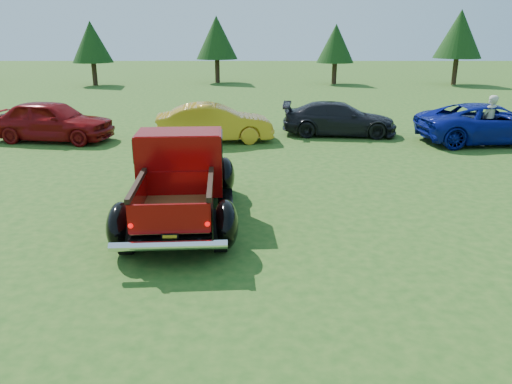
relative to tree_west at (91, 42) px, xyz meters
name	(u,v)px	position (x,y,z in m)	size (l,w,h in m)	color
ground	(255,242)	(12.00, -29.00, -3.11)	(120.00, 120.00, 0.00)	#214C15
tree_west	(91,42)	(0.00, 0.00, 0.00)	(2.94, 2.94, 4.60)	#332114
tree_mid_left	(217,38)	(9.00, 2.00, 0.27)	(3.20, 3.20, 5.00)	#332114
tree_mid_right	(336,44)	(18.00, 1.00, -0.14)	(2.82, 2.82, 4.40)	#332114
tree_east	(459,34)	(27.00, 0.50, 0.55)	(3.46, 3.46, 5.40)	#332114
pickup_truck	(181,176)	(10.37, -27.43, -2.22)	(2.66, 5.20, 1.88)	black
show_car_red	(52,121)	(4.48, -19.67, -2.35)	(1.79, 4.45, 1.52)	maroon
show_car_yellow	(215,123)	(10.50, -19.82, -2.41)	(1.47, 4.23, 1.39)	#C68D1A
show_car_grey	(339,119)	(15.27, -18.55, -2.47)	(1.79, 4.41, 1.28)	black
show_car_blue	(489,123)	(20.51, -19.99, -2.40)	(2.36, 5.12, 1.42)	navy
spectator	(489,121)	(20.25, -20.48, -2.21)	(0.65, 0.43, 1.79)	#B2AF9A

